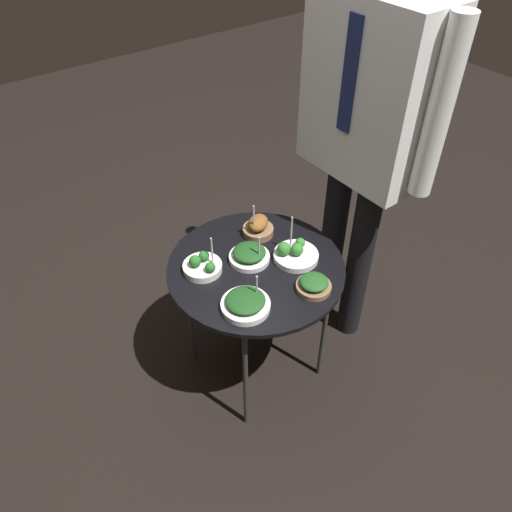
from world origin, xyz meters
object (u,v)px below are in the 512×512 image
at_px(serving_cart, 256,274).
at_px(bowl_spinach_front_left, 246,303).
at_px(bowl_spinach_front_right, 250,254).
at_px(bowl_spinach_far_rim, 314,285).
at_px(bowl_roast_back_right, 258,227).
at_px(waiter_figure, 368,112).
at_px(bowl_broccoli_back_left, 202,266).
at_px(bowl_broccoli_front_center, 295,253).

xyz_separation_m(serving_cart, bowl_spinach_front_left, (0.15, -0.16, 0.07)).
bearing_deg(bowl_spinach_front_right, bowl_spinach_far_rim, 18.06).
bearing_deg(bowl_roast_back_right, serving_cart, -39.43).
distance_m(bowl_spinach_far_rim, waiter_figure, 0.66).
bearing_deg(bowl_roast_back_right, bowl_broccoli_back_left, -80.65).
bearing_deg(bowl_spinach_far_rim, bowl_spinach_front_left, -106.39).
xyz_separation_m(bowl_broccoli_back_left, bowl_spinach_front_left, (0.25, 0.02, 0.00)).
xyz_separation_m(serving_cart, waiter_figure, (-0.00, 0.51, 0.52)).
height_order(bowl_spinach_front_right, bowl_spinach_front_left, bowl_spinach_front_right).
bearing_deg(bowl_roast_back_right, bowl_spinach_front_right, -47.87).
xyz_separation_m(bowl_spinach_front_right, bowl_roast_back_right, (-0.11, 0.12, 0.01)).
bearing_deg(serving_cart, waiter_figure, 90.01).
distance_m(bowl_broccoli_back_left, bowl_spinach_front_left, 0.25).
height_order(bowl_spinach_front_right, bowl_broccoli_front_center, bowl_broccoli_front_center).
bearing_deg(bowl_roast_back_right, bowl_spinach_far_rim, -4.77).
relative_size(bowl_spinach_front_right, waiter_figure, 0.09).
distance_m(serving_cart, bowl_broccoli_back_left, 0.21).
height_order(bowl_spinach_far_rim, bowl_broccoli_front_center, bowl_broccoli_front_center).
bearing_deg(bowl_spinach_far_rim, waiter_figure, 118.32).
bearing_deg(bowl_spinach_front_left, bowl_spinach_front_right, 139.79).
relative_size(bowl_spinach_front_right, bowl_broccoli_back_left, 1.07).
bearing_deg(serving_cart, bowl_broccoli_front_center, 69.58).
bearing_deg(bowl_spinach_front_right, bowl_broccoli_back_left, -107.75).
xyz_separation_m(bowl_spinach_far_rim, bowl_broccoli_front_center, (-0.17, 0.05, 0.00)).
xyz_separation_m(bowl_spinach_front_right, bowl_broccoli_back_left, (-0.06, -0.18, -0.00)).
bearing_deg(bowl_roast_back_right, bowl_broccoli_front_center, 6.41).
distance_m(bowl_spinach_far_rim, bowl_roast_back_right, 0.38).
relative_size(bowl_broccoli_back_left, bowl_roast_back_right, 0.91).
distance_m(bowl_broccoli_front_center, bowl_roast_back_right, 0.21).
bearing_deg(bowl_broccoli_back_left, bowl_broccoli_front_center, 64.39).
distance_m(bowl_spinach_front_right, bowl_roast_back_right, 0.16).
bearing_deg(bowl_spinach_far_rim, bowl_broccoli_front_center, 162.43).
height_order(bowl_broccoli_front_center, waiter_figure, waiter_figure).
relative_size(bowl_broccoli_front_center, bowl_spinach_front_left, 1.00).
bearing_deg(bowl_spinach_far_rim, bowl_roast_back_right, 175.23).
bearing_deg(bowl_spinach_far_rim, serving_cart, -157.87).
height_order(bowl_spinach_far_rim, bowl_spinach_front_left, bowl_spinach_front_left).
xyz_separation_m(bowl_broccoli_front_center, waiter_figure, (-0.05, 0.36, 0.46)).
bearing_deg(bowl_spinach_far_rim, bowl_spinach_front_right, -161.94).
distance_m(bowl_spinach_front_right, bowl_spinach_far_rim, 0.28).
bearing_deg(waiter_figure, bowl_spinach_far_rim, -61.68).
bearing_deg(bowl_spinach_far_rim, bowl_broccoli_back_left, -140.52).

